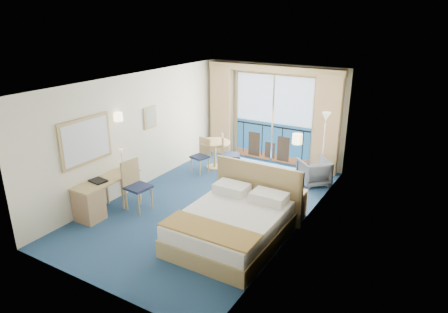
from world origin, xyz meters
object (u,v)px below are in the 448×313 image
(desk, at_px, (93,200))
(round_table, at_px, (215,148))
(floor_lamp, at_px, (325,129))
(table_chair_a, at_px, (227,152))
(armchair, at_px, (314,172))
(desk_chair, at_px, (135,182))
(table_chair_b, at_px, (202,153))
(bed, at_px, (233,224))
(nightstand, at_px, (293,204))

(desk, distance_m, round_table, 3.69)
(floor_lamp, distance_m, table_chair_a, 2.49)
(armchair, xyz_separation_m, round_table, (-2.65, -0.30, 0.25))
(desk_chair, bearing_deg, table_chair_b, 4.16)
(floor_lamp, relative_size, round_table, 2.10)
(table_chair_a, height_order, table_chair_b, table_chair_a)
(desk_chair, bearing_deg, desk, 153.79)
(bed, xyz_separation_m, nightstand, (0.63, 1.39, -0.04))
(nightstand, xyz_separation_m, round_table, (-2.85, 1.55, 0.27))
(table_chair_a, bearing_deg, desk_chair, 133.27)
(bed, bearing_deg, floor_lamp, 82.12)
(floor_lamp, height_order, table_chair_b, floor_lamp)
(desk_chair, bearing_deg, floor_lamp, -33.42)
(bed, xyz_separation_m, floor_lamp, (0.50, 3.65, 0.97))
(desk, bearing_deg, bed, 13.43)
(round_table, height_order, table_chair_a, table_chair_a)
(nightstand, xyz_separation_m, desk, (-3.49, -2.08, 0.10))
(nightstand, bearing_deg, armchair, 95.91)
(floor_lamp, xyz_separation_m, table_chair_b, (-2.84, -1.13, -0.79))
(bed, height_order, nightstand, bed)
(round_table, distance_m, table_chair_a, 0.55)
(bed, bearing_deg, desk, -166.57)
(nightstand, xyz_separation_m, armchair, (-0.19, 1.85, 0.02))
(armchair, relative_size, floor_lamp, 0.40)
(desk, bearing_deg, desk_chair, 58.22)
(desk, bearing_deg, floor_lamp, 52.16)
(bed, relative_size, desk_chair, 2.07)
(nightstand, distance_m, desk, 4.06)
(round_table, xyz_separation_m, table_chair_a, (0.51, -0.20, 0.03))
(nightstand, relative_size, table_chair_b, 0.64)
(floor_lamp, distance_m, round_table, 2.91)
(round_table, bearing_deg, desk, -100.03)
(round_table, distance_m, table_chair_b, 0.45)
(bed, height_order, desk, bed)
(nightstand, bearing_deg, round_table, 151.41)
(desk, bearing_deg, round_table, 79.97)
(floor_lamp, relative_size, desk, 1.14)
(floor_lamp, relative_size, table_chair_a, 1.64)
(armchair, bearing_deg, floor_lamp, -144.41)
(bed, bearing_deg, desk_chair, 178.54)
(nightstand, relative_size, floor_lamp, 0.34)
(table_chair_b, bearing_deg, armchair, 27.05)
(nightstand, bearing_deg, table_chair_b, 159.27)
(table_chair_b, bearing_deg, desk_chair, -79.07)
(bed, bearing_deg, table_chair_b, 132.87)
(bed, height_order, armchair, bed)
(floor_lamp, distance_m, desk, 5.55)
(bed, relative_size, floor_lamp, 1.29)
(table_chair_b, bearing_deg, nightstand, -8.39)
(desk_chair, bearing_deg, armchair, -36.11)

